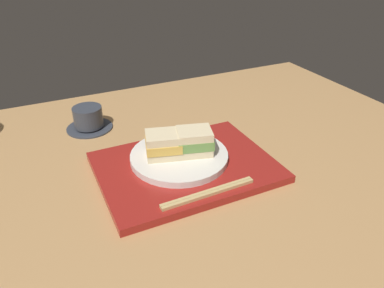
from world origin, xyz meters
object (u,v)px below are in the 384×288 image
object	(u,v)px
sandwich_far	(194,141)
coffee_cup	(88,119)
chopsticks_pair	(208,193)
sandwich_plate	(179,156)
sandwich_near	(163,144)

from	to	relation	value
sandwich_far	coffee_cup	xyz separation A→B (cm)	(-18.15, 28.34, -3.25)
chopsticks_pair	sandwich_plate	bearing A→B (deg)	90.15
chopsticks_pair	sandwich_far	bearing A→B (deg)	76.02
coffee_cup	sandwich_plate	bearing A→B (deg)	-61.63
sandwich_near	sandwich_far	size ratio (longest dim) A/B	0.98
sandwich_plate	coffee_cup	bearing A→B (deg)	118.37
sandwich_near	sandwich_far	world-z (taller)	sandwich_far
sandwich_plate	sandwich_near	bearing A→B (deg)	164.21
sandwich_near	sandwich_far	distance (cm)	6.97
sandwich_plate	sandwich_far	xyz separation A→B (cm)	(3.35, -0.95, 3.60)
chopsticks_pair	coffee_cup	bearing A→B (deg)	109.60
sandwich_far	sandwich_plate	bearing A→B (deg)	164.21
sandwich_near	sandwich_far	xyz separation A→B (cm)	(6.70, -1.89, 0.10)
sandwich_plate	sandwich_near	size ratio (longest dim) A/B	2.40
sandwich_plate	chopsticks_pair	xyz separation A→B (cm)	(0.04, -14.25, -0.40)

